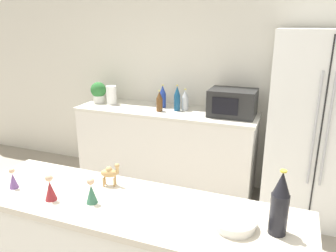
# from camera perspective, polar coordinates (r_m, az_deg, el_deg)

# --- Properties ---
(wall_back) EXTENTS (8.00, 0.06, 2.55)m
(wall_back) POSITION_cam_1_polar(r_m,az_deg,el_deg) (3.79, 9.19, 8.28)
(wall_back) COLOR silver
(wall_back) RESTS_ON ground_plane
(back_counter) EXTENTS (2.06, 0.63, 0.93)m
(back_counter) POSITION_cam_1_polar(r_m,az_deg,el_deg) (3.85, -0.40, -3.83)
(back_counter) COLOR silver
(back_counter) RESTS_ON ground_plane
(refrigerator) EXTENTS (0.89, 0.72, 1.82)m
(refrigerator) POSITION_cam_1_polar(r_m,az_deg,el_deg) (3.42, 24.62, -0.39)
(refrigerator) COLOR white
(refrigerator) RESTS_ON ground_plane
(potted_plant) EXTENTS (0.19, 0.19, 0.25)m
(potted_plant) POSITION_cam_1_polar(r_m,az_deg,el_deg) (4.10, -12.01, 5.89)
(potted_plant) COLOR silver
(potted_plant) RESTS_ON back_counter
(paper_towel_roll) EXTENTS (0.12, 0.12, 0.22)m
(paper_towel_roll) POSITION_cam_1_polar(r_m,az_deg,el_deg) (4.00, -9.83, 5.33)
(paper_towel_roll) COLOR white
(paper_towel_roll) RESTS_ON back_counter
(microwave) EXTENTS (0.48, 0.37, 0.28)m
(microwave) POSITION_cam_1_polar(r_m,az_deg,el_deg) (3.49, 11.18, 4.01)
(microwave) COLOR black
(microwave) RESTS_ON back_counter
(back_bottle_0) EXTENTS (0.08, 0.08, 0.26)m
(back_bottle_0) POSITION_cam_1_polar(r_m,az_deg,el_deg) (3.79, -0.93, 5.14)
(back_bottle_0) COLOR navy
(back_bottle_0) RESTS_ON back_counter
(back_bottle_1) EXTENTS (0.07, 0.07, 0.23)m
(back_bottle_1) POSITION_cam_1_polar(r_m,az_deg,el_deg) (3.62, -1.50, 4.30)
(back_bottle_1) COLOR brown
(back_bottle_1) RESTS_ON back_counter
(back_bottle_2) EXTENTS (0.07, 0.07, 0.29)m
(back_bottle_2) POSITION_cam_1_polar(r_m,az_deg,el_deg) (3.63, 1.60, 4.81)
(back_bottle_2) COLOR navy
(back_bottle_2) RESTS_ON back_counter
(back_bottle_3) EXTENTS (0.08, 0.08, 0.24)m
(back_bottle_3) POSITION_cam_1_polar(r_m,az_deg,el_deg) (3.66, 2.99, 4.51)
(back_bottle_3) COLOR #B2B7BC
(back_bottle_3) RESTS_ON back_counter
(wine_bottle) EXTENTS (0.08, 0.08, 0.30)m
(wine_bottle) POSITION_cam_1_polar(r_m,az_deg,el_deg) (1.50, 18.89, -12.71)
(wine_bottle) COLOR black
(wine_bottle) RESTS_ON bar_counter
(fruit_bowl) EXTENTS (0.20, 0.20, 0.05)m
(fruit_bowl) POSITION_cam_1_polar(r_m,az_deg,el_deg) (1.55, 11.57, -16.08)
(fruit_bowl) COLOR white
(fruit_bowl) RESTS_ON bar_counter
(camel_figurine) EXTENTS (0.11, 0.07, 0.14)m
(camel_figurine) POSITION_cam_1_polar(r_m,az_deg,el_deg) (1.87, -10.09, -7.99)
(camel_figurine) COLOR tan
(camel_figurine) RESTS_ON bar_counter
(wise_man_figurine_blue) EXTENTS (0.06, 0.06, 0.14)m
(wise_man_figurine_blue) POSITION_cam_1_polar(r_m,az_deg,el_deg) (1.82, -19.83, -10.27)
(wise_man_figurine_blue) COLOR maroon
(wise_man_figurine_blue) RESTS_ON bar_counter
(wise_man_figurine_crimson) EXTENTS (0.05, 0.05, 0.12)m
(wise_man_figurine_crimson) POSITION_cam_1_polar(r_m,az_deg,el_deg) (2.02, -25.38, -8.38)
(wise_man_figurine_crimson) COLOR #6B4784
(wise_man_figurine_crimson) RESTS_ON bar_counter
(wise_man_figurine_purple) EXTENTS (0.06, 0.06, 0.14)m
(wise_man_figurine_purple) POSITION_cam_1_polar(r_m,az_deg,el_deg) (1.73, -13.19, -11.16)
(wise_man_figurine_purple) COLOR #33664C
(wise_man_figurine_purple) RESTS_ON bar_counter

